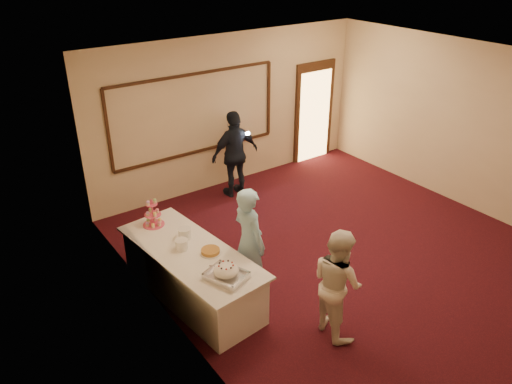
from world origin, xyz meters
The scene contains 14 objects.
floor centered at (0.00, 0.00, 0.00)m, with size 7.00×7.00×0.00m, color black.
room_walls centered at (0.00, 0.00, 2.03)m, with size 6.04×7.04×3.02m.
wall_molding centered at (-0.80, 3.47, 1.60)m, with size 3.45×0.04×1.55m.
doorway centered at (2.15, 3.45, 1.08)m, with size 1.05×0.07×2.20m.
buffet_table centered at (-2.53, 0.63, 0.39)m, with size 1.18×2.49×0.77m.
pavlova_tray centered at (-2.46, -0.17, 0.85)m, with size 0.52×0.59×0.20m.
cupcake_stand centered at (-2.64, 1.54, 0.94)m, with size 0.32×0.32×0.46m.
plate_stack_a centered at (-2.61, 0.73, 0.84)m, with size 0.18×0.18×0.15m.
plate_stack_b centered at (-2.44, 0.95, 0.85)m, with size 0.19×0.19×0.16m.
tart centered at (-2.34, 0.42, 0.80)m, with size 0.29×0.29×0.06m.
man centered at (-1.80, 0.29, 0.82)m, with size 0.60×0.39×1.63m, color #92C7E3.
woman centered at (-1.37, -1.01, 0.74)m, with size 0.72×0.56×1.49m, color white.
guest centered at (-0.29, 2.93, 0.85)m, with size 1.00×0.42×1.70m, color black.
camera_flash centered at (-0.14, 2.72, 1.30)m, with size 0.07×0.04×0.05m, color white.
Camera 1 is at (-5.08, -4.49, 4.55)m, focal length 35.00 mm.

